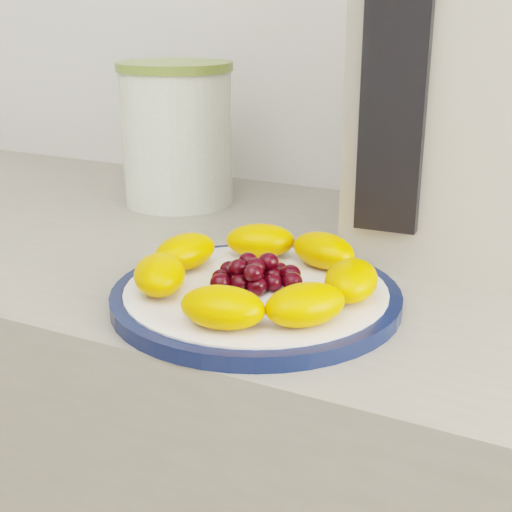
% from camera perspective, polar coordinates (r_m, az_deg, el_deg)
% --- Properties ---
extents(plate_rim, '(0.28, 0.28, 0.01)m').
position_cam_1_polar(plate_rim, '(0.70, 0.00, -3.28)').
color(plate_rim, '#0C163B').
rests_on(plate_rim, counter).
extents(plate_face, '(0.26, 0.26, 0.02)m').
position_cam_1_polar(plate_face, '(0.70, 0.00, -3.21)').
color(plate_face, white).
rests_on(plate_face, counter).
extents(canister, '(0.20, 0.20, 0.19)m').
position_cam_1_polar(canister, '(1.05, -6.33, 9.35)').
color(canister, '#48691D').
rests_on(canister, counter).
extents(canister_lid, '(0.21, 0.21, 0.01)m').
position_cam_1_polar(canister_lid, '(1.04, -6.55, 14.85)').
color(canister_lid, olive).
rests_on(canister_lid, canister).
extents(appliance_body, '(0.23, 0.32, 0.38)m').
position_cam_1_polar(appliance_body, '(0.88, 16.79, 12.88)').
color(appliance_body, '#A5A190').
rests_on(appliance_body, counter).
extents(appliance_panel, '(0.07, 0.03, 0.28)m').
position_cam_1_polar(appliance_panel, '(0.74, 11.01, 12.60)').
color(appliance_panel, black).
rests_on(appliance_panel, appliance_body).
extents(fruit_plate, '(0.24, 0.24, 0.04)m').
position_cam_1_polar(fruit_plate, '(0.69, 0.06, -1.28)').
color(fruit_plate, orange).
rests_on(fruit_plate, plate_face).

